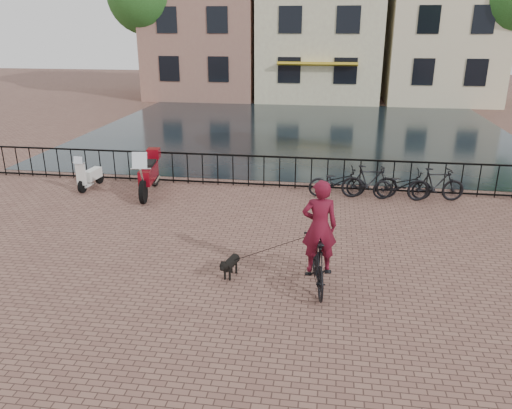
# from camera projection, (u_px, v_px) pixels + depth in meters

# --- Properties ---
(ground) EXTENTS (100.00, 100.00, 0.00)m
(ground) POSITION_uv_depth(u_px,v_px,m) (230.00, 330.00, 8.46)
(ground) COLOR brown
(ground) RESTS_ON ground
(canal_water) EXTENTS (20.00, 20.00, 0.00)m
(canal_water) POSITION_uv_depth(u_px,v_px,m) (299.00, 130.00, 24.56)
(canal_water) COLOR black
(canal_water) RESTS_ON ground
(railing) EXTENTS (20.00, 0.05, 1.02)m
(railing) POSITION_uv_depth(u_px,v_px,m) (280.00, 172.00, 15.74)
(railing) COLOR black
(railing) RESTS_ON ground
(canal_house_left) EXTENTS (7.50, 9.00, 12.80)m
(canal_house_left) POSITION_uv_depth(u_px,v_px,m) (208.00, 2.00, 35.26)
(canal_house_left) COLOR #8F5F53
(canal_house_left) RESTS_ON ground
(canal_house_mid) EXTENTS (8.00, 9.50, 11.80)m
(canal_house_mid) POSITION_uv_depth(u_px,v_px,m) (322.00, 10.00, 34.30)
(canal_house_mid) COLOR #C2B592
(canal_house_mid) RESTS_ON ground
(cyclist) EXTENTS (0.87, 1.94, 2.57)m
(cyclist) POSITION_uv_depth(u_px,v_px,m) (319.00, 241.00, 9.54)
(cyclist) COLOR black
(cyclist) RESTS_ON ground
(dog) EXTENTS (0.40, 0.76, 0.49)m
(dog) POSITION_uv_depth(u_px,v_px,m) (231.00, 266.00, 10.20)
(dog) COLOR black
(dog) RESTS_ON ground
(motorcycle) EXTENTS (0.83, 2.26, 1.58)m
(motorcycle) POSITION_uv_depth(u_px,v_px,m) (148.00, 169.00, 15.04)
(motorcycle) COLOR maroon
(motorcycle) RESTS_ON ground
(scooter) EXTENTS (0.48, 1.31, 1.19)m
(scooter) POSITION_uv_depth(u_px,v_px,m) (90.00, 170.00, 15.67)
(scooter) COLOR silver
(scooter) RESTS_ON ground
(parked_bike_0) EXTENTS (1.79, 0.87, 0.90)m
(parked_bike_0) POSITION_uv_depth(u_px,v_px,m) (337.00, 182.00, 14.94)
(parked_bike_0) COLOR black
(parked_bike_0) RESTS_ON ground
(parked_bike_1) EXTENTS (1.70, 0.61, 1.00)m
(parked_bike_1) POSITION_uv_depth(u_px,v_px,m) (370.00, 182.00, 14.79)
(parked_bike_1) COLOR black
(parked_bike_1) RESTS_ON ground
(parked_bike_2) EXTENTS (1.77, 0.78, 0.90)m
(parked_bike_2) POSITION_uv_depth(u_px,v_px,m) (402.00, 185.00, 14.68)
(parked_bike_2) COLOR black
(parked_bike_2) RESTS_ON ground
(parked_bike_3) EXTENTS (1.72, 0.72, 1.00)m
(parked_bike_3) POSITION_uv_depth(u_px,v_px,m) (436.00, 185.00, 14.53)
(parked_bike_3) COLOR black
(parked_bike_3) RESTS_ON ground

